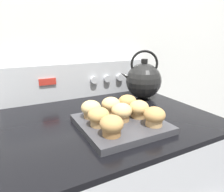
# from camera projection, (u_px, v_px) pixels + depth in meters

# --- Properties ---
(wall_back) EXTENTS (8.00, 0.05, 2.40)m
(wall_back) POSITION_uv_depth(u_px,v_px,m) (76.00, 45.00, 1.03)
(wall_back) COLOR silver
(wall_back) RESTS_ON ground_plane
(control_panel) EXTENTS (0.77, 0.07, 0.18)m
(control_panel) POSITION_uv_depth(u_px,v_px,m) (81.00, 80.00, 1.03)
(control_panel) COLOR #B7BABF
(control_panel) RESTS_ON stove_range
(muffin_pan) EXTENTS (0.28, 0.28, 0.02)m
(muffin_pan) POSITION_uv_depth(u_px,v_px,m) (120.00, 124.00, 0.70)
(muffin_pan) COLOR #38383D
(muffin_pan) RESTS_ON stove_range
(muffin_r0_c0) EXTENTS (0.07, 0.07, 0.06)m
(muffin_r0_c0) POSITION_uv_depth(u_px,v_px,m) (112.00, 126.00, 0.59)
(muffin_r0_c0) COLOR olive
(muffin_r0_c0) RESTS_ON muffin_pan
(muffin_r0_c2) EXTENTS (0.07, 0.07, 0.06)m
(muffin_r0_c2) POSITION_uv_depth(u_px,v_px,m) (154.00, 116.00, 0.65)
(muffin_r0_c2) COLOR tan
(muffin_r0_c2) RESTS_ON muffin_pan
(muffin_r1_c0) EXTENTS (0.07, 0.07, 0.06)m
(muffin_r1_c0) POSITION_uv_depth(u_px,v_px,m) (99.00, 117.00, 0.65)
(muffin_r1_c0) COLOR tan
(muffin_r1_c0) RESTS_ON muffin_pan
(muffin_r1_c1) EXTENTS (0.07, 0.07, 0.06)m
(muffin_r1_c1) POSITION_uv_depth(u_px,v_px,m) (121.00, 112.00, 0.69)
(muffin_r1_c1) COLOR #A37A4C
(muffin_r1_c1) RESTS_ON muffin_pan
(muffin_r1_c2) EXTENTS (0.07, 0.07, 0.06)m
(muffin_r1_c2) POSITION_uv_depth(u_px,v_px,m) (139.00, 109.00, 0.72)
(muffin_r1_c2) COLOR tan
(muffin_r1_c2) RESTS_ON muffin_pan
(muffin_r2_c0) EXTENTS (0.07, 0.07, 0.06)m
(muffin_r2_c0) POSITION_uv_depth(u_px,v_px,m) (91.00, 109.00, 0.72)
(muffin_r2_c0) COLOR #A37A4C
(muffin_r2_c0) RESTS_ON muffin_pan
(muffin_r2_c1) EXTENTS (0.07, 0.07, 0.06)m
(muffin_r2_c1) POSITION_uv_depth(u_px,v_px,m) (110.00, 105.00, 0.76)
(muffin_r2_c1) COLOR #A37A4C
(muffin_r2_c1) RESTS_ON muffin_pan
(muffin_r2_c2) EXTENTS (0.07, 0.07, 0.06)m
(muffin_r2_c2) POSITION_uv_depth(u_px,v_px,m) (127.00, 103.00, 0.79)
(muffin_r2_c2) COLOR tan
(muffin_r2_c2) RESTS_ON muffin_pan
(tea_kettle) EXTENTS (0.21, 0.18, 0.24)m
(tea_kettle) POSITION_uv_depth(u_px,v_px,m) (143.00, 80.00, 1.01)
(tea_kettle) COLOR black
(tea_kettle) RESTS_ON stove_range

